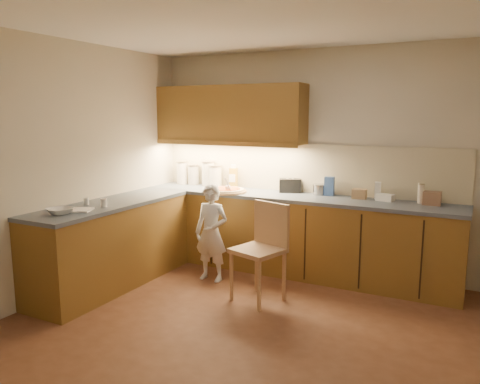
{
  "coord_description": "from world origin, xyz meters",
  "views": [
    {
      "loc": [
        1.54,
        -3.33,
        1.85
      ],
      "look_at": [
        -0.8,
        1.2,
        1.0
      ],
      "focal_mm": 35.0,
      "sensor_mm": 36.0,
      "label": 1
    }
  ],
  "objects_px": {
    "child": "(211,233)",
    "pizza_on_board": "(225,190)",
    "oil_jug": "(234,177)",
    "wooden_chair": "(263,244)",
    "toaster": "(290,185)"
  },
  "relations": [
    {
      "from": "oil_jug",
      "to": "pizza_on_board",
      "type": "bearing_deg",
      "value": -77.43
    },
    {
      "from": "child",
      "to": "oil_jug",
      "type": "bearing_deg",
      "value": 101.54
    },
    {
      "from": "child",
      "to": "pizza_on_board",
      "type": "bearing_deg",
      "value": 101.07
    },
    {
      "from": "wooden_chair",
      "to": "oil_jug",
      "type": "height_order",
      "value": "oil_jug"
    },
    {
      "from": "child",
      "to": "wooden_chair",
      "type": "bearing_deg",
      "value": -17.4
    },
    {
      "from": "pizza_on_board",
      "to": "wooden_chair",
      "type": "relative_size",
      "value": 0.53
    },
    {
      "from": "oil_jug",
      "to": "toaster",
      "type": "height_order",
      "value": "oil_jug"
    },
    {
      "from": "child",
      "to": "toaster",
      "type": "xyz_separation_m",
      "value": [
        0.59,
        0.86,
        0.46
      ]
    },
    {
      "from": "wooden_chair",
      "to": "toaster",
      "type": "relative_size",
      "value": 3.34
    },
    {
      "from": "wooden_chair",
      "to": "oil_jug",
      "type": "distance_m",
      "value": 1.51
    },
    {
      "from": "pizza_on_board",
      "to": "oil_jug",
      "type": "relative_size",
      "value": 1.75
    },
    {
      "from": "child",
      "to": "wooden_chair",
      "type": "distance_m",
      "value": 0.77
    },
    {
      "from": "pizza_on_board",
      "to": "child",
      "type": "xyz_separation_m",
      "value": [
        0.1,
        -0.5,
        -0.4
      ]
    },
    {
      "from": "wooden_chair",
      "to": "pizza_on_board",
      "type": "bearing_deg",
      "value": 156.26
    },
    {
      "from": "wooden_chair",
      "to": "toaster",
      "type": "distance_m",
      "value": 1.18
    }
  ]
}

